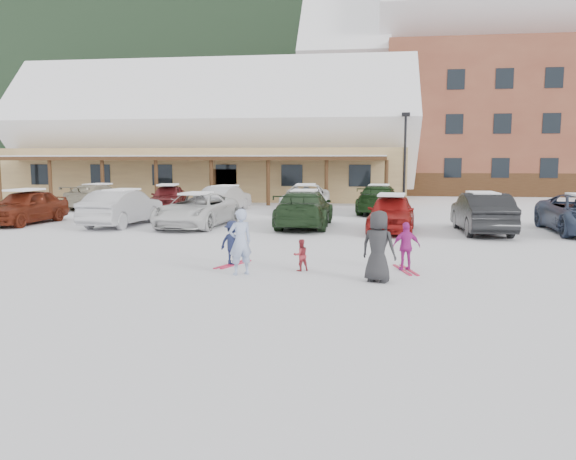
# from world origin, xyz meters

# --- Properties ---
(ground) EXTENTS (160.00, 160.00, 0.00)m
(ground) POSITION_xyz_m (0.00, 0.00, 0.00)
(ground) COLOR white
(ground) RESTS_ON ground
(forested_hillside) EXTENTS (300.00, 70.00, 38.00)m
(forested_hillside) POSITION_xyz_m (0.00, 85.00, 19.00)
(forested_hillside) COLOR black
(forested_hillside) RESTS_ON ground
(day_lodge) EXTENTS (29.12, 12.50, 10.38)m
(day_lodge) POSITION_xyz_m (-9.00, 27.96, 3.94)
(day_lodge) COLOR tan
(day_lodge) RESTS_ON ground
(alpine_hotel) EXTENTS (31.48, 14.01, 21.48)m
(alpine_hotel) POSITION_xyz_m (14.27, 38.00, 8.63)
(alpine_hotel) COLOR brown
(alpine_hotel) RESTS_ON ground
(lamp_post) EXTENTS (0.50, 0.25, 5.76)m
(lamp_post) POSITION_xyz_m (4.81, 23.00, 3.28)
(lamp_post) COLOR black
(lamp_post) RESTS_ON ground
(conifer_0) EXTENTS (4.40, 4.40, 10.20)m
(conifer_0) POSITION_xyz_m (-26.00, 30.00, 5.69)
(conifer_0) COLOR black
(conifer_0) RESTS_ON ground
(conifer_2) EXTENTS (5.28, 5.28, 12.24)m
(conifer_2) POSITION_xyz_m (-30.00, 42.00, 6.83)
(conifer_2) COLOR black
(conifer_2) RESTS_ON ground
(conifer_3) EXTENTS (3.96, 3.96, 9.18)m
(conifer_3) POSITION_xyz_m (6.00, 44.00, 5.12)
(conifer_3) COLOR black
(conifer_3) RESTS_ON ground
(adult_skier) EXTENTS (0.72, 0.66, 1.64)m
(adult_skier) POSITION_xyz_m (-0.75, -0.06, 0.82)
(adult_skier) COLOR #9BADD5
(adult_skier) RESTS_ON ground
(toddler_red) EXTENTS (0.50, 0.46, 0.82)m
(toddler_red) POSITION_xyz_m (0.68, 0.60, 0.41)
(toddler_red) COLOR #A82E38
(toddler_red) RESTS_ON ground
(child_navy) EXTENTS (0.89, 0.70, 1.20)m
(child_navy) POSITION_xyz_m (-1.23, 1.18, 0.60)
(child_navy) COLOR #171E41
(child_navy) RESTS_ON ground
(skis_child_navy) EXTENTS (0.70, 1.37, 0.03)m
(skis_child_navy) POSITION_xyz_m (-1.23, 1.18, 0.01)
(skis_child_navy) COLOR #C51C41
(skis_child_navy) RESTS_ON ground
(child_magenta) EXTENTS (0.79, 0.47, 1.25)m
(child_magenta) POSITION_xyz_m (3.35, 1.01, 0.63)
(child_magenta) COLOR #B52692
(child_magenta) RESTS_ON ground
(skis_child_magenta) EXTENTS (0.53, 1.41, 0.03)m
(skis_child_magenta) POSITION_xyz_m (3.35, 1.01, 0.01)
(skis_child_magenta) COLOR #C51C41
(skis_child_magenta) RESTS_ON ground
(bystander_dark) EXTENTS (0.96, 0.81, 1.67)m
(bystander_dark) POSITION_xyz_m (2.61, -0.44, 0.84)
(bystander_dark) COLOR #28282A
(bystander_dark) RESTS_ON ground
(parked_car_0) EXTENTS (2.10, 4.59, 1.52)m
(parked_car_0) POSITION_xyz_m (-12.54, 9.47, 0.76)
(parked_car_0) COLOR #622010
(parked_car_0) RESTS_ON ground
(parked_car_1) EXTENTS (2.03, 4.83, 1.55)m
(parked_car_1) POSITION_xyz_m (-8.03, 9.44, 0.78)
(parked_car_1) COLOR #B1B0B5
(parked_car_1) RESTS_ON ground
(parked_car_2) EXTENTS (2.83, 5.35, 1.43)m
(parked_car_2) POSITION_xyz_m (-4.74, 9.45, 0.72)
(parked_car_2) COLOR silver
(parked_car_2) RESTS_ON ground
(parked_car_3) EXTENTS (2.21, 5.35, 1.55)m
(parked_car_3) POSITION_xyz_m (-0.20, 9.94, 0.77)
(parked_car_3) COLOR #20381E
(parked_car_3) RESTS_ON ground
(parked_car_4) EXTENTS (2.18, 4.49, 1.48)m
(parked_car_4) POSITION_xyz_m (3.35, 8.86, 0.74)
(parked_car_4) COLOR maroon
(parked_car_4) RESTS_ON ground
(parked_car_5) EXTENTS (1.70, 4.76, 1.56)m
(parked_car_5) POSITION_xyz_m (6.81, 8.98, 0.78)
(parked_car_5) COLOR black
(parked_car_5) RESTS_ON ground
(parked_car_7) EXTENTS (2.48, 5.09, 1.43)m
(parked_car_7) POSITION_xyz_m (-13.01, 17.29, 0.71)
(parked_car_7) COLOR #9F947B
(parked_car_7) RESTS_ON ground
(parked_car_8) EXTENTS (2.36, 4.42, 1.43)m
(parked_car_8) POSITION_xyz_m (-8.68, 17.03, 0.72)
(parked_car_8) COLOR maroon
(parked_car_8) RESTS_ON ground
(parked_car_9) EXTENTS (2.18, 4.43, 1.40)m
(parked_car_9) POSITION_xyz_m (-5.30, 16.73, 0.70)
(parked_car_9) COLOR #B1B1B6
(parked_car_9) RESTS_ON ground
(parked_car_10) EXTENTS (2.72, 5.51, 1.51)m
(parked_car_10) POSITION_xyz_m (-0.82, 16.50, 0.75)
(parked_car_10) COLOR white
(parked_car_10) RESTS_ON ground
(parked_car_11) EXTENTS (2.60, 5.37, 1.51)m
(parked_car_11) POSITION_xyz_m (3.06, 16.47, 0.75)
(parked_car_11) COLOR black
(parked_car_11) RESTS_ON ground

